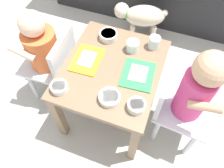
{
  "coord_description": "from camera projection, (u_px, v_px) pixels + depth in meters",
  "views": [
    {
      "loc": [
        0.25,
        -0.67,
        1.33
      ],
      "look_at": [
        0.0,
        0.0,
        0.28
      ],
      "focal_mm": 35.56,
      "sensor_mm": 36.0,
      "label": 1
    }
  ],
  "objects": [
    {
      "name": "veggie_bowl_near",
      "position": [
        109.0,
        97.0,
        1.02
      ],
      "size": [
        0.1,
        0.1,
        0.03
      ],
      "color": "white",
      "rests_on": "dining_table"
    },
    {
      "name": "food_tray_right",
      "position": [
        138.0,
        75.0,
        1.11
      ],
      "size": [
        0.17,
        0.2,
        0.02
      ],
      "color": "green",
      "rests_on": "dining_table"
    },
    {
      "name": "seated_child_left",
      "position": [
        44.0,
        49.0,
        1.24
      ],
      "size": [
        0.29,
        0.29,
        0.65
      ],
      "color": "silver",
      "rests_on": "ground"
    },
    {
      "name": "dining_table",
      "position": [
        112.0,
        76.0,
        1.2
      ],
      "size": [
        0.5,
        0.58,
        0.43
      ],
      "color": "#7A6047",
      "rests_on": "ground"
    },
    {
      "name": "dog",
      "position": [
        141.0,
        16.0,
        1.7
      ],
      "size": [
        0.41,
        0.24,
        0.31
      ],
      "color": "beige",
      "rests_on": "ground"
    },
    {
      "name": "water_cup_left",
      "position": [
        133.0,
        47.0,
        1.19
      ],
      "size": [
        0.07,
        0.07,
        0.06
      ],
      "color": "white",
      "rests_on": "dining_table"
    },
    {
      "name": "cereal_bowl_left_side",
      "position": [
        108.0,
        35.0,
        1.24
      ],
      "size": [
        0.1,
        0.1,
        0.04
      ],
      "color": "silver",
      "rests_on": "dining_table"
    },
    {
      "name": "water_cup_right",
      "position": [
        154.0,
        43.0,
        1.2
      ],
      "size": [
        0.06,
        0.06,
        0.07
      ],
      "color": "white",
      "rests_on": "dining_table"
    },
    {
      "name": "seated_child_right",
      "position": [
        193.0,
        92.0,
        1.03
      ],
      "size": [
        0.3,
        0.3,
        0.71
      ],
      "color": "silver",
      "rests_on": "ground"
    },
    {
      "name": "cereal_bowl_right_side",
      "position": [
        137.0,
        106.0,
        0.99
      ],
      "size": [
        0.08,
        0.08,
        0.04
      ],
      "color": "white",
      "rests_on": "dining_table"
    },
    {
      "name": "food_tray_left",
      "position": [
        87.0,
        60.0,
        1.16
      ],
      "size": [
        0.15,
        0.2,
        0.02
      ],
      "color": "gold",
      "rests_on": "dining_table"
    },
    {
      "name": "ground_plane",
      "position": [
        112.0,
        107.0,
        1.5
      ],
      "size": [
        7.0,
        7.0,
        0.0
      ],
      "primitive_type": "plane",
      "color": "#B2ADA3"
    },
    {
      "name": "veggie_bowl_far",
      "position": [
        59.0,
        87.0,
        1.05
      ],
      "size": [
        0.08,
        0.08,
        0.03
      ],
      "color": "white",
      "rests_on": "dining_table"
    }
  ]
}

